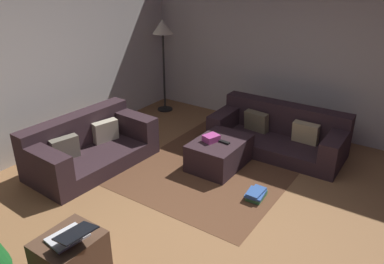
{
  "coord_description": "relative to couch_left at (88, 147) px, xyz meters",
  "views": [
    {
      "loc": [
        -2.68,
        -1.54,
        2.59
      ],
      "look_at": [
        0.66,
        0.74,
        0.75
      ],
      "focal_mm": 35.56,
      "sensor_mm": 36.0,
      "label": 1
    }
  ],
  "objects": [
    {
      "name": "corner_partition",
      "position": [
        2.8,
        -2.24,
        1.03
      ],
      "size": [
        0.12,
        6.4,
        2.6
      ],
      "primitive_type": "cube",
      "color": "#B5B0AB",
      "rests_on": "ground_plane"
    },
    {
      "name": "book_stack",
      "position": [
        0.54,
        -2.27,
        -0.22
      ],
      "size": [
        0.31,
        0.23,
        0.11
      ],
      "color": "#387A47",
      "rests_on": "ground_plane"
    },
    {
      "name": "side_table",
      "position": [
        -1.55,
        -1.53,
        -0.02
      ],
      "size": [
        0.52,
        0.44,
        0.49
      ],
      "primitive_type": "cube",
      "color": "#4C3323",
      "rests_on": "ground_plane"
    },
    {
      "name": "couch_left",
      "position": [
        0.0,
        0.0,
        0.0
      ],
      "size": [
        1.74,
        0.96,
        0.67
      ],
      "rotation": [
        0.0,
        0.0,
        3.09
      ],
      "color": "#2D1E23",
      "rests_on": "ground_plane"
    },
    {
      "name": "ottoman",
      "position": [
        0.98,
        -1.5,
        -0.08
      ],
      "size": [
        0.86,
        0.61,
        0.38
      ],
      "primitive_type": "cube",
      "color": "#2D1E23",
      "rests_on": "ground_plane"
    },
    {
      "name": "laptop",
      "position": [
        -1.55,
        -1.58,
        0.28
      ],
      "size": [
        0.34,
        0.41,
        0.17
      ],
      "color": "silver",
      "rests_on": "side_table"
    },
    {
      "name": "rear_partition",
      "position": [
        -0.34,
        0.9,
        1.03
      ],
      "size": [
        6.4,
        0.12,
        2.6
      ],
      "primitive_type": "cube",
      "color": "#BCB7B2",
      "rests_on": "ground_plane"
    },
    {
      "name": "couch_right",
      "position": [
        1.91,
        -1.97,
        -0.02
      ],
      "size": [
        0.88,
        1.91,
        0.65
      ],
      "rotation": [
        0.0,
        0.0,
        1.59
      ],
      "color": "#2D1E23",
      "rests_on": "ground_plane"
    },
    {
      "name": "corner_lamp",
      "position": [
        2.24,
        0.43,
        1.14
      ],
      "size": [
        0.36,
        0.36,
        1.66
      ],
      "color": "black",
      "rests_on": "ground_plane"
    },
    {
      "name": "ground_plane",
      "position": [
        -0.34,
        -2.24,
        -0.27
      ],
      "size": [
        6.4,
        6.4,
        0.0
      ],
      "primitive_type": "plane",
      "color": "brown"
    },
    {
      "name": "gift_box",
      "position": [
        0.89,
        -1.42,
        0.16
      ],
      "size": [
        0.24,
        0.21,
        0.09
      ],
      "primitive_type": "cube",
      "rotation": [
        0.0,
        0.0,
        -0.31
      ],
      "color": "#B23F8C",
      "rests_on": "ottoman"
    },
    {
      "name": "tv_remote",
      "position": [
        0.94,
        -1.59,
        0.13
      ],
      "size": [
        0.06,
        0.16,
        0.02
      ],
      "primitive_type": "cube",
      "rotation": [
        0.0,
        0.0,
        -0.08
      ],
      "color": "black",
      "rests_on": "ottoman"
    },
    {
      "name": "area_rug",
      "position": [
        0.98,
        -1.5,
        -0.26
      ],
      "size": [
        2.6,
        2.0,
        0.01
      ],
      "primitive_type": "cube",
      "color": "brown",
      "rests_on": "ground_plane"
    }
  ]
}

